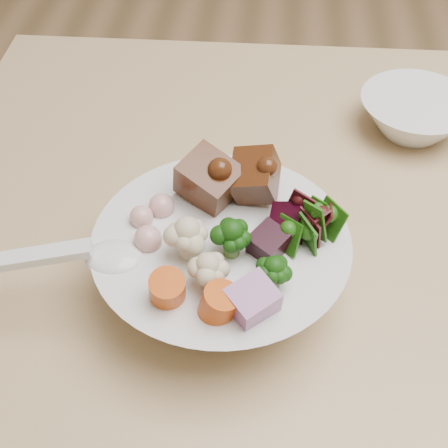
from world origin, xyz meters
name	(u,v)px	position (x,y,z in m)	size (l,w,h in m)	color
food_bowl	(223,259)	(-0.72, -0.17, 0.79)	(0.25, 0.25, 0.13)	silver
soup_spoon	(94,258)	(-0.83, -0.20, 0.82)	(0.16, 0.05, 0.03)	silver
side_bowl	(414,115)	(-0.50, 0.11, 0.77)	(0.14, 0.14, 0.05)	silver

